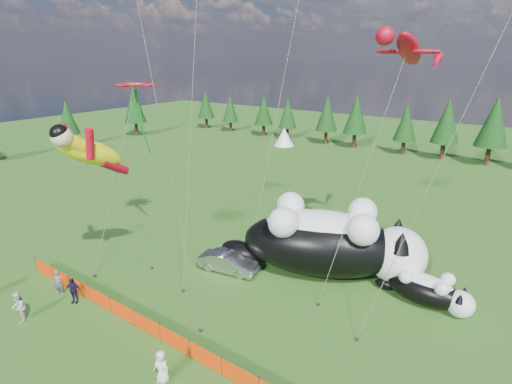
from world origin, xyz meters
TOP-DOWN VIEW (x-y plane):
  - ground at (0.00, 0.00)m, footprint 160.00×160.00m
  - safety_fence at (0.00, -3.00)m, footprint 22.06×0.06m
  - tree_line at (0.00, 45.00)m, footprint 90.00×4.00m
  - festival_tents at (11.00, 40.00)m, footprint 50.00×3.20m
  - cat_large at (4.98, 7.92)m, footprint 13.00×8.16m
  - cat_small at (11.15, 8.01)m, footprint 5.61×2.27m
  - car at (-0.54, 4.32)m, footprint 4.20×2.13m
  - spectator_a at (-7.05, -3.66)m, footprint 0.71×0.62m
  - spectator_b at (-6.40, -6.26)m, footprint 0.98×0.89m
  - spectator_c at (-5.62, -3.60)m, footprint 1.05×0.87m
  - spectator_e at (3.08, -4.77)m, footprint 0.83×0.57m
  - superhero_kite at (-6.12, -1.07)m, footprint 4.85×5.28m
  - gecko_kite at (7.49, 11.66)m, footprint 4.03×11.01m
  - flower_kite at (-7.29, 3.48)m, footprint 2.99×6.34m
  - diamond_kite_c at (0.76, -2.40)m, footprint 2.03×1.52m

SIDE VIEW (x-z plane):
  - ground at x=0.00m, z-range 0.00..0.00m
  - safety_fence at x=0.00m, z-range -0.05..1.05m
  - car at x=-0.54m, z-range 0.00..1.32m
  - spectator_c at x=-5.62m, z-range 0.00..1.59m
  - spectator_e at x=3.08m, z-range 0.00..1.62m
  - spectator_a at x=-7.05m, z-range 0.00..1.63m
  - spectator_b at x=-6.40m, z-range 0.00..1.75m
  - cat_small at x=11.15m, z-range -0.05..1.97m
  - festival_tents at x=11.00m, z-range 0.00..2.80m
  - cat_large at x=4.98m, z-range -0.12..4.78m
  - tree_line at x=0.00m, z-range 0.00..8.00m
  - superhero_kite at x=-6.12m, z-range 3.08..13.73m
  - flower_kite at x=-7.29m, z-range 5.35..17.96m
  - gecko_kite at x=7.49m, z-range 5.88..21.98m
  - diamond_kite_c at x=0.76m, z-range 6.87..23.89m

